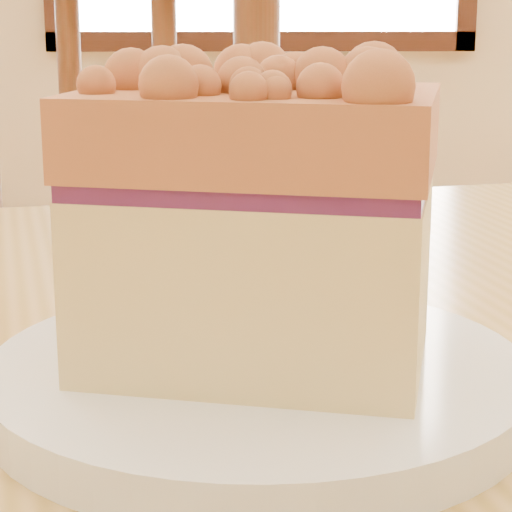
{
  "coord_description": "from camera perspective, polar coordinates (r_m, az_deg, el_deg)",
  "views": [
    {
      "loc": [
        0.16,
        -0.22,
        0.91
      ],
      "look_at": [
        0.17,
        0.2,
        0.8
      ],
      "focal_mm": 70.0,
      "sensor_mm": 36.0,
      "label": 1
    }
  ],
  "objects": [
    {
      "name": "plate",
      "position": [
        0.42,
        0.11,
        -7.16
      ],
      "size": [
        0.22,
        0.22,
        0.02
      ],
      "color": "white",
      "rests_on": "cafe_table_main"
    },
    {
      "name": "cafe_chair_main",
      "position": [
        1.14,
        -5.39,
        -6.86
      ],
      "size": [
        0.6,
        0.6,
        1.0
      ],
      "rotation": [
        0.0,
        0.0,
        2.72
      ],
      "color": "#572F18",
      "rests_on": "ground"
    },
    {
      "name": "cake_slice",
      "position": [
        0.4,
        0.11,
        2.47
      ],
      "size": [
        0.16,
        0.13,
        0.13
      ],
      "rotation": [
        0.0,
        0.0,
        -0.23
      ],
      "color": "#FFE890",
      "rests_on": "plate"
    }
  ]
}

